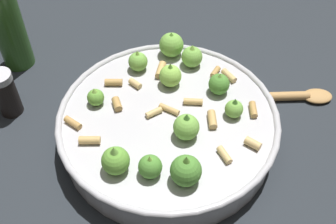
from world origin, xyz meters
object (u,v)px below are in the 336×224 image
Objects in this scene: pepper_shaker at (6,93)px; olive_oil_bottle at (5,17)px; wooden_spoon at (282,97)px; cooking_pan at (168,124)px.

olive_oil_bottle is (-0.04, 0.12, 0.06)m from pepper_shaker.
wooden_spoon is at bearing -1.45° from olive_oil_bottle.
cooking_pan is 0.35m from olive_oil_bottle.
wooden_spoon is at bearing 32.96° from cooking_pan.
cooking_pan is 0.22m from wooden_spoon.
olive_oil_bottle reaches higher than pepper_shaker.
pepper_shaker is 0.14m from olive_oil_bottle.
pepper_shaker is (-0.28, 0.01, 0.01)m from cooking_pan.
wooden_spoon is (0.18, 0.12, -0.03)m from cooking_pan.
pepper_shaker is 0.42× the size of wooden_spoon.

